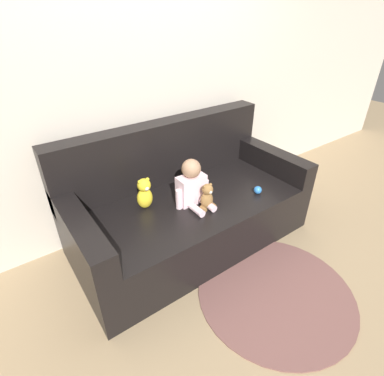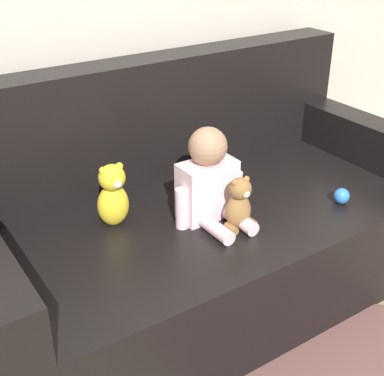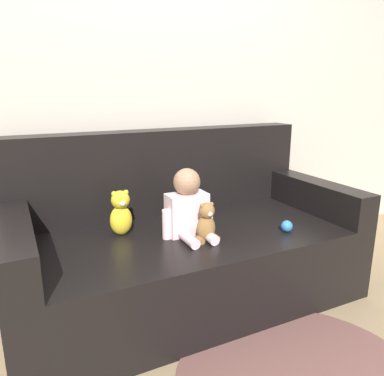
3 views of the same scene
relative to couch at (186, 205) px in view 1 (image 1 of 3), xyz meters
The scene contains 8 objects.
ground_plane 0.34m from the couch, 90.00° to the right, with size 12.00×12.00×0.00m, color #9E8460.
wall_back 1.10m from the couch, 90.00° to the left, with size 8.00×0.05×2.60m.
couch is the anchor object (origin of this frame).
person_baby 0.31m from the couch, 103.94° to the right, with size 0.31×0.30×0.38m.
teddy_bear_brown 0.34m from the couch, 86.80° to the right, with size 0.13×0.10×0.22m.
plush_toy_side 0.45m from the couch, behind, with size 0.13×0.12×0.26m.
toy_ball 0.63m from the couch, 35.25° to the right, with size 0.07×0.07×0.07m.
floor_rug 1.00m from the couch, 80.99° to the right, with size 1.14×1.14×0.01m.
Camera 1 is at (-1.22, -1.70, 1.83)m, focal length 28.00 mm.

